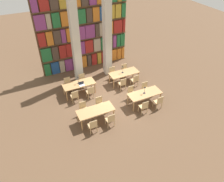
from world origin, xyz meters
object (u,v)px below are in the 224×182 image
chair_1 (83,109)px  chair_9 (68,84)px  chair_7 (145,88)px  chair_14 (135,80)px  laptop (82,85)px  chair_12 (122,83)px  chair_15 (125,70)px  pillar_left (75,39)px  pillar_center (107,33)px  chair_10 (90,92)px  chair_3 (100,104)px  chair_6 (159,102)px  reading_table_1 (145,94)px  chair_13 (113,73)px  chair_11 (83,80)px  chair_8 (75,96)px  chair_2 (110,120)px  reading_table_0 (96,111)px  chair_5 (131,93)px  chair_4 (144,106)px  desk_lamp_0 (145,89)px  reading_table_2 (79,85)px  chair_0 (93,125)px  desk_lamp_1 (78,79)px  reading_table_3 (124,74)px  desk_lamp_2 (123,68)px

chair_1 → chair_9: size_ratio=1.00×
chair_7 → chair_14: same height
laptop → chair_12: bearing=-12.3°
chair_1 → chair_15: (3.98, 2.62, 0.00)m
pillar_left → pillar_center: (2.14, 0.00, 0.00)m
pillar_center → chair_10: pillar_center is taller
chair_3 → chair_14: size_ratio=1.00×
chair_6 → chair_7: bearing=90.0°
chair_10 → chair_1: bearing=-124.5°
reading_table_1 → pillar_center: bearing=97.2°
chair_6 → chair_9: same height
chair_3 → chair_13: same height
chair_9 → chair_11: bearing=-180.0°
chair_6 → chair_8: 4.90m
chair_7 → chair_14: 1.10m
chair_2 → reading_table_0: bearing=127.0°
pillar_center → chair_3: pillar_center is taller
chair_5 → chair_2: bearing=35.8°
chair_4 → desk_lamp_0: bearing=57.6°
chair_1 → chair_2: (0.97, -1.40, 0.00)m
reading_table_2 → chair_15: size_ratio=2.26×
chair_7 → chair_10: bearing=-20.0°
desk_lamp_0 → chair_14: (0.44, 1.78, -0.60)m
chair_0 → desk_lamp_1: desk_lamp_1 is taller
chair_0 → chair_9: 4.09m
chair_14 → chair_5: bearing=-129.1°
chair_12 → reading_table_3: bearing=55.5°
reading_table_0 → chair_13: (2.61, 3.32, -0.20)m
chair_1 → chair_4: same height
reading_table_3 → chair_14: 0.85m
chair_12 → laptop: bearing=167.7°
chair_0 → reading_table_1: bearing=13.1°
desk_lamp_2 → chair_11: bearing=163.9°
chair_4 → chair_6: bearing=0.0°
chair_7 → desk_lamp_1: (-3.66, 1.91, 0.62)m
chair_13 → desk_lamp_0: bearing=98.7°
chair_15 → chair_0: bearing=45.3°
chair_7 → chair_13: size_ratio=1.00×
chair_7 → chair_10: same height
chair_3 → reading_table_2: (-0.55, 1.99, 0.20)m
chair_2 → desk_lamp_2: 4.21m
pillar_center → chair_3: size_ratio=6.84×
chair_13 → desk_lamp_1: bearing=12.5°
pillar_left → reading_table_0: size_ratio=3.03×
reading_table_0 → chair_12: (2.61, 1.92, -0.20)m
chair_7 → desk_lamp_0: 1.06m
chair_6 → chair_7: same height
chair_3 → chair_4: same height
chair_5 → chair_10: same height
reading_table_1 → desk_lamp_1: (-3.15, 2.61, 0.42)m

